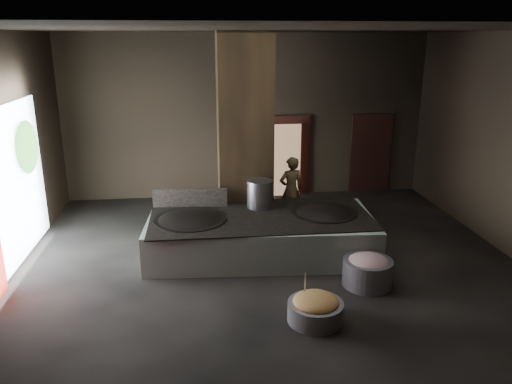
{
  "coord_description": "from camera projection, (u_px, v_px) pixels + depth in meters",
  "views": [
    {
      "loc": [
        -1.3,
        -9.24,
        4.35
      ],
      "look_at": [
        -0.17,
        0.7,
        1.25
      ],
      "focal_mm": 35.0,
      "sensor_mm": 36.0,
      "label": 1
    }
  ],
  "objects": [
    {
      "name": "floor",
      "position": [
        268.0,
        262.0,
        10.21
      ],
      "size": [
        10.0,
        9.0,
        0.1
      ],
      "primitive_type": "cube",
      "color": "black",
      "rests_on": "ground"
    },
    {
      "name": "ceiling",
      "position": [
        270.0,
        26.0,
        8.85
      ],
      "size": [
        10.0,
        9.0,
        0.1
      ],
      "primitive_type": "cube",
      "color": "black",
      "rests_on": "back_wall"
    },
    {
      "name": "back_wall",
      "position": [
        247.0,
        117.0,
        13.85
      ],
      "size": [
        10.0,
        0.1,
        4.5
      ],
      "primitive_type": "cube",
      "color": "black",
      "rests_on": "ground"
    },
    {
      "name": "front_wall",
      "position": [
        329.0,
        248.0,
        5.21
      ],
      "size": [
        10.0,
        0.1,
        4.5
      ],
      "primitive_type": "cube",
      "color": "black",
      "rests_on": "ground"
    },
    {
      "name": "pillar",
      "position": [
        244.0,
        135.0,
        11.3
      ],
      "size": [
        1.2,
        1.2,
        4.5
      ],
      "primitive_type": "cube",
      "color": "black",
      "rests_on": "ground"
    },
    {
      "name": "hearth_platform",
      "position": [
        261.0,
        235.0,
        10.44
      ],
      "size": [
        4.76,
        2.49,
        0.81
      ],
      "primitive_type": "cube",
      "rotation": [
        0.0,
        0.0,
        -0.06
      ],
      "color": "silver",
      "rests_on": "ground"
    },
    {
      "name": "platform_cap",
      "position": [
        261.0,
        216.0,
        10.32
      ],
      "size": [
        4.53,
        2.18,
        0.03
      ],
      "primitive_type": "cube",
      "color": "black",
      "rests_on": "hearth_platform"
    },
    {
      "name": "wok_left",
      "position": [
        190.0,
        223.0,
        10.13
      ],
      "size": [
        1.46,
        1.46,
        0.4
      ],
      "primitive_type": "ellipsoid",
      "color": "black",
      "rests_on": "hearth_platform"
    },
    {
      "name": "wok_left_rim",
      "position": [
        190.0,
        220.0,
        10.11
      ],
      "size": [
        1.49,
        1.49,
        0.05
      ],
      "primitive_type": "cylinder",
      "color": "black",
      "rests_on": "hearth_platform"
    },
    {
      "name": "wok_right",
      "position": [
        324.0,
        216.0,
        10.53
      ],
      "size": [
        1.36,
        1.36,
        0.38
      ],
      "primitive_type": "ellipsoid",
      "color": "black",
      "rests_on": "hearth_platform"
    },
    {
      "name": "wok_right_rim",
      "position": [
        324.0,
        213.0,
        10.51
      ],
      "size": [
        1.39,
        1.39,
        0.05
      ],
      "primitive_type": "cylinder",
      "color": "black",
      "rests_on": "hearth_platform"
    },
    {
      "name": "stock_pot",
      "position": [
        260.0,
        194.0,
        10.75
      ],
      "size": [
        0.56,
        0.56,
        0.6
      ],
      "primitive_type": "cylinder",
      "color": "gray",
      "rests_on": "hearth_platform"
    },
    {
      "name": "splash_guard",
      "position": [
        190.0,
        198.0,
        10.81
      ],
      "size": [
        1.61,
        0.16,
        0.4
      ],
      "primitive_type": "cube",
      "rotation": [
        0.0,
        0.0,
        -0.06
      ],
      "color": "black",
      "rests_on": "hearth_platform"
    },
    {
      "name": "cook",
      "position": [
        291.0,
        190.0,
        12.05
      ],
      "size": [
        0.68,
        0.52,
        1.65
      ],
      "primitive_type": "imported",
      "rotation": [
        0.0,
        0.0,
        3.39
      ],
      "color": "brown",
      "rests_on": "ground"
    },
    {
      "name": "veg_basin",
      "position": [
        315.0,
        312.0,
        7.96
      ],
      "size": [
        1.07,
        1.07,
        0.33
      ],
      "primitive_type": "cylinder",
      "rotation": [
        0.0,
        0.0,
        0.22
      ],
      "color": "gray",
      "rests_on": "ground"
    },
    {
      "name": "veg_fill",
      "position": [
        316.0,
        301.0,
        7.91
      ],
      "size": [
        0.73,
        0.73,
        0.23
      ],
      "primitive_type": "ellipsoid",
      "color": "tan",
      "rests_on": "veg_basin"
    },
    {
      "name": "ladle",
      "position": [
        305.0,
        286.0,
        7.98
      ],
      "size": [
        0.1,
        0.35,
        0.63
      ],
      "primitive_type": "cylinder",
      "rotation": [
        0.49,
        0.0,
        -0.21
      ],
      "color": "gray",
      "rests_on": "veg_basin"
    },
    {
      "name": "meat_basin",
      "position": [
        367.0,
        272.0,
        9.11
      ],
      "size": [
        1.07,
        1.07,
        0.5
      ],
      "primitive_type": "cylinder",
      "rotation": [
        0.0,
        0.0,
        0.21
      ],
      "color": "gray",
      "rests_on": "ground"
    },
    {
      "name": "meat_fill",
      "position": [
        368.0,
        262.0,
        9.05
      ],
      "size": [
        0.75,
        0.75,
        0.29
      ],
      "primitive_type": "ellipsoid",
      "color": "#B56C72",
      "rests_on": "meat_basin"
    },
    {
      "name": "doorway_near",
      "position": [
        289.0,
        157.0,
        14.22
      ],
      "size": [
        1.18,
        0.08,
        2.38
      ],
      "primitive_type": "cube",
      "color": "black",
      "rests_on": "ground"
    },
    {
      "name": "doorway_near_glow",
      "position": [
        285.0,
        160.0,
        14.02
      ],
      "size": [
        0.87,
        0.04,
        2.05
      ],
      "primitive_type": "cube",
      "color": "#8C6647",
      "rests_on": "ground"
    },
    {
      "name": "doorway_far",
      "position": [
        370.0,
        155.0,
        14.48
      ],
      "size": [
        1.18,
        0.08,
        2.38
      ],
      "primitive_type": "cube",
      "color": "black",
      "rests_on": "ground"
    },
    {
      "name": "doorway_far_glow",
      "position": [
        361.0,
        156.0,
        14.58
      ],
      "size": [
        0.82,
        0.04,
        1.94
      ],
      "primitive_type": "cube",
      "color": "#8C6647",
      "rests_on": "ground"
    },
    {
      "name": "left_opening",
      "position": [
        7.0,
        191.0,
        9.38
      ],
      "size": [
        0.04,
        4.2,
        3.1
      ],
      "primitive_type": "cube",
      "color": "white",
      "rests_on": "ground"
    },
    {
      "name": "tree_silhouette",
      "position": [
        27.0,
        147.0,
        10.26
      ],
      "size": [
        0.28,
        1.1,
        1.1
      ],
      "primitive_type": "ellipsoid",
      "color": "#194714",
      "rests_on": "left_opening"
    }
  ]
}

